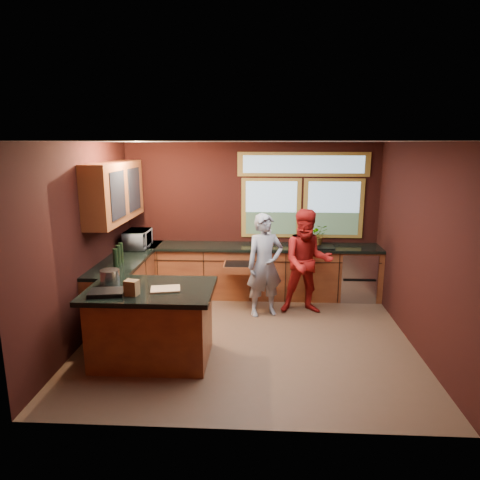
# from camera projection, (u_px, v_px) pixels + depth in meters

# --- Properties ---
(floor) EXTENTS (4.50, 4.50, 0.00)m
(floor) POSITION_uv_depth(u_px,v_px,m) (247.00, 337.00, 6.04)
(floor) COLOR brown
(floor) RESTS_ON ground
(room_shell) EXTENTS (4.52, 4.02, 2.71)m
(room_shell) POSITION_uv_depth(u_px,v_px,m) (206.00, 208.00, 5.99)
(room_shell) COLOR black
(room_shell) RESTS_ON ground
(back_counter) EXTENTS (4.50, 0.64, 0.93)m
(back_counter) POSITION_uv_depth(u_px,v_px,m) (262.00, 271.00, 7.58)
(back_counter) COLOR #592515
(back_counter) RESTS_ON floor
(left_counter) EXTENTS (0.64, 2.30, 0.93)m
(left_counter) POSITION_uv_depth(u_px,v_px,m) (128.00, 284.00, 6.87)
(left_counter) COLOR #592515
(left_counter) RESTS_ON floor
(island) EXTENTS (1.55, 1.05, 0.95)m
(island) POSITION_uv_depth(u_px,v_px,m) (152.00, 324.00, 5.34)
(island) COLOR #592515
(island) RESTS_ON floor
(person_grey) EXTENTS (0.69, 0.57, 1.63)m
(person_grey) POSITION_uv_depth(u_px,v_px,m) (265.00, 265.00, 6.68)
(person_grey) COLOR slate
(person_grey) RESTS_ON floor
(person_red) EXTENTS (0.85, 0.68, 1.68)m
(person_red) POSITION_uv_depth(u_px,v_px,m) (307.00, 262.00, 6.77)
(person_red) COLOR maroon
(person_red) RESTS_ON floor
(microwave) EXTENTS (0.38, 0.56, 0.31)m
(microwave) POSITION_uv_depth(u_px,v_px,m) (138.00, 239.00, 7.27)
(microwave) COLOR #999999
(microwave) RESTS_ON left_counter
(potted_plant) EXTENTS (0.34, 0.29, 0.38)m
(potted_plant) POSITION_uv_depth(u_px,v_px,m) (318.00, 235.00, 7.44)
(potted_plant) COLOR #999999
(potted_plant) RESTS_ON back_counter
(paper_towel) EXTENTS (0.12, 0.12, 0.28)m
(paper_towel) POSITION_uv_depth(u_px,v_px,m) (268.00, 238.00, 7.45)
(paper_towel) COLOR white
(paper_towel) RESTS_ON back_counter
(cutting_board) EXTENTS (0.39, 0.32, 0.02)m
(cutting_board) POSITION_uv_depth(u_px,v_px,m) (165.00, 289.00, 5.17)
(cutting_board) COLOR #AA8057
(cutting_board) RESTS_ON island
(stock_pot) EXTENTS (0.24, 0.24, 0.18)m
(stock_pot) POSITION_uv_depth(u_px,v_px,m) (110.00, 277.00, 5.39)
(stock_pot) COLOR #ADACB1
(stock_pot) RESTS_ON island
(paper_bag) EXTENTS (0.17, 0.15, 0.18)m
(paper_bag) POSITION_uv_depth(u_px,v_px,m) (132.00, 288.00, 4.98)
(paper_bag) COLOR brown
(paper_bag) RESTS_ON island
(black_tray) EXTENTS (0.44, 0.34, 0.05)m
(black_tray) POSITION_uv_depth(u_px,v_px,m) (107.00, 293.00, 5.01)
(black_tray) COLOR black
(black_tray) RESTS_ON island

